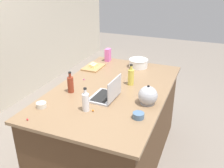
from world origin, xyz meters
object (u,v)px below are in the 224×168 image
kettle (148,96)px  cutting_board (94,67)px  laptop (107,94)px  butter_stick_left (94,66)px  bottle_vinegar (86,102)px  ramekin_medium (41,105)px  bottle_oil (131,77)px  mixing_bowl_large (138,63)px  butter_stick_right (92,65)px  candy_bag (108,55)px  bottle_soy (71,84)px  ramekin_small (138,115)px

kettle → cutting_board: bearing=53.2°
laptop → butter_stick_left: bearing=34.4°
bottle_vinegar → ramekin_medium: bottle_vinegar is taller
bottle_oil → butter_stick_left: (0.29, 0.57, -0.06)m
mixing_bowl_large → butter_stick_right: 0.59m
butter_stick_left → candy_bag: (0.34, -0.04, 0.05)m
kettle → laptop: bearing=97.4°
laptop → ramekin_medium: 0.61m
bottle_oil → cutting_board: size_ratio=0.76×
mixing_bowl_large → candy_bag: (0.07, 0.45, 0.03)m
mixing_bowl_large → bottle_soy: 1.04m
kettle → butter_stick_right: 1.12m
bottle_vinegar → cutting_board: 1.07m
bottle_oil → cutting_board: (0.31, 0.60, -0.08)m
bottle_oil → ramekin_medium: bottle_oil is taller
laptop → ramekin_medium: bearing=128.3°
cutting_board → candy_bag: candy_bag is taller
bottle_oil → cutting_board: bottle_oil is taller
mixing_bowl_large → candy_bag: size_ratio=1.42×
bottle_oil → kettle: bottle_oil is taller
mixing_bowl_large → bottle_vinegar: 1.23m
laptop → mixing_bowl_large: bearing=-1.5°
cutting_board → kettle: bearing=-126.8°
bottle_vinegar → mixing_bowl_large: bearing=-5.0°
bottle_oil → bottle_vinegar: (-0.68, 0.19, -0.00)m
bottle_vinegar → ramekin_medium: (-0.10, 0.40, -0.07)m
kettle → butter_stick_left: 1.06m
candy_bag → butter_stick_left: bearing=173.2°
bottle_oil → mixing_bowl_large: bearing=8.4°
butter_stick_right → bottle_vinegar: bearing=-156.6°
cutting_board → ramekin_small: (-0.93, -0.87, 0.02)m
cutting_board → butter_stick_right: butter_stick_right is taller
bottle_vinegar → cutting_board: size_ratio=0.73×
ramekin_small → ramekin_medium: ramekin_small is taller
bottle_oil → butter_stick_left: 0.65m
cutting_board → butter_stick_right: 0.04m
bottle_soy → ramekin_small: (-0.22, -0.77, -0.06)m
cutting_board → butter_stick_right: (0.01, 0.02, 0.03)m
laptop → mixing_bowl_large: 0.95m
bottle_oil → bottle_soy: bottle_oil is taller
ramekin_small → candy_bag: size_ratio=0.57×
mixing_bowl_large → bottle_soy: (-0.95, 0.42, 0.03)m
laptop → kettle: size_ratio=1.49×
laptop → bottle_vinegar: 0.30m
laptop → mixing_bowl_large: size_ratio=1.31×
bottle_oil → cutting_board: bearing=62.6°
cutting_board → butter_stick_left: 0.04m
bottle_oil → kettle: size_ratio=1.08×
cutting_board → laptop: bearing=-145.1°
ramekin_small → ramekin_medium: (-0.15, 0.86, -0.00)m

